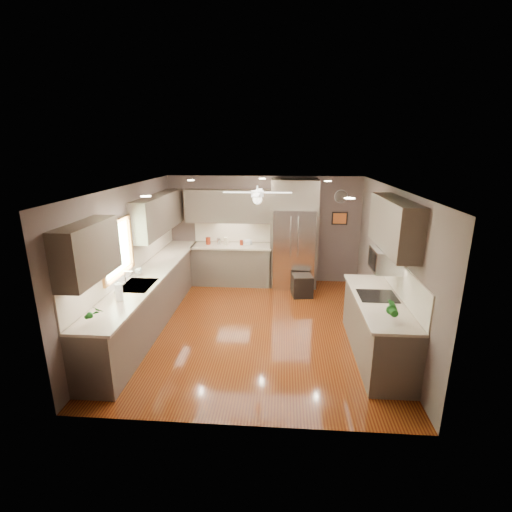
# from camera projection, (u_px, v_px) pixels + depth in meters

# --- Properties ---
(floor) EXTENTS (5.00, 5.00, 0.00)m
(floor) POSITION_uv_depth(u_px,v_px,m) (256.00, 326.00, 6.73)
(floor) COLOR #451609
(floor) RESTS_ON ground
(ceiling) EXTENTS (5.00, 5.00, 0.00)m
(ceiling) POSITION_uv_depth(u_px,v_px,m) (256.00, 187.00, 6.02)
(ceiling) COLOR white
(ceiling) RESTS_ON ground
(wall_back) EXTENTS (4.50, 0.00, 4.50)m
(wall_back) POSITION_uv_depth(u_px,v_px,m) (264.00, 230.00, 8.76)
(wall_back) COLOR brown
(wall_back) RESTS_ON ground
(wall_front) EXTENTS (4.50, 0.00, 4.50)m
(wall_front) POSITION_uv_depth(u_px,v_px,m) (239.00, 329.00, 3.98)
(wall_front) COLOR brown
(wall_front) RESTS_ON ground
(wall_left) EXTENTS (0.00, 5.00, 5.00)m
(wall_left) POSITION_uv_depth(u_px,v_px,m) (129.00, 258.00, 6.53)
(wall_left) COLOR brown
(wall_left) RESTS_ON ground
(wall_right) EXTENTS (0.00, 5.00, 5.00)m
(wall_right) POSITION_uv_depth(u_px,v_px,m) (390.00, 264.00, 6.21)
(wall_right) COLOR brown
(wall_right) RESTS_ON ground
(canister_a) EXTENTS (0.14, 0.14, 0.18)m
(canister_a) POSITION_uv_depth(u_px,v_px,m) (208.00, 241.00, 8.65)
(canister_a) COLOR maroon
(canister_a) RESTS_ON back_run
(canister_b) EXTENTS (0.13, 0.13, 0.16)m
(canister_b) POSITION_uv_depth(u_px,v_px,m) (219.00, 241.00, 8.66)
(canister_b) COLOR silver
(canister_b) RESTS_ON back_run
(canister_c) EXTENTS (0.13, 0.13, 0.17)m
(canister_c) POSITION_uv_depth(u_px,v_px,m) (226.00, 241.00, 8.61)
(canister_c) COLOR beige
(canister_c) RESTS_ON back_run
(canister_d) EXTENTS (0.10, 0.10, 0.12)m
(canister_d) POSITION_uv_depth(u_px,v_px,m) (241.00, 243.00, 8.59)
(canister_d) COLOR maroon
(canister_d) RESTS_ON back_run
(soap_bottle) EXTENTS (0.08, 0.08, 0.18)m
(soap_bottle) POSITION_uv_depth(u_px,v_px,m) (139.00, 270.00, 6.56)
(soap_bottle) COLOR white
(soap_bottle) RESTS_ON left_run
(potted_plant_left) EXTENTS (0.17, 0.14, 0.28)m
(potted_plant_left) POSITION_uv_depth(u_px,v_px,m) (95.00, 313.00, 4.76)
(potted_plant_left) COLOR #1A5D1B
(potted_plant_left) RESTS_ON left_run
(potted_plant_right) EXTENTS (0.18, 0.15, 0.32)m
(potted_plant_right) POSITION_uv_depth(u_px,v_px,m) (392.00, 309.00, 4.83)
(potted_plant_right) COLOR #1A5D1B
(potted_plant_right) RESTS_ON right_run
(bowl) EXTENTS (0.24, 0.24, 0.05)m
(bowl) POSITION_uv_depth(u_px,v_px,m) (248.00, 244.00, 8.62)
(bowl) COLOR beige
(bowl) RESTS_ON back_run
(left_run) EXTENTS (0.65, 4.70, 1.45)m
(left_run) POSITION_uv_depth(u_px,v_px,m) (152.00, 295.00, 6.87)
(left_run) COLOR #51473A
(left_run) RESTS_ON ground
(back_run) EXTENTS (1.85, 0.65, 1.45)m
(back_run) POSITION_uv_depth(u_px,v_px,m) (232.00, 264.00, 8.75)
(back_run) COLOR #51473A
(back_run) RESTS_ON ground
(uppers) EXTENTS (4.50, 4.70, 0.95)m
(uppers) POSITION_uv_depth(u_px,v_px,m) (219.00, 217.00, 6.93)
(uppers) COLOR #51473A
(uppers) RESTS_ON wall_left
(window) EXTENTS (0.05, 1.12, 0.92)m
(window) POSITION_uv_depth(u_px,v_px,m) (117.00, 249.00, 5.97)
(window) COLOR #BFF2B2
(window) RESTS_ON wall_left
(sink) EXTENTS (0.50, 0.70, 0.32)m
(sink) POSITION_uv_depth(u_px,v_px,m) (138.00, 287.00, 6.13)
(sink) COLOR silver
(sink) RESTS_ON left_run
(refrigerator) EXTENTS (1.06, 0.75, 2.45)m
(refrigerator) POSITION_uv_depth(u_px,v_px,m) (294.00, 236.00, 8.40)
(refrigerator) COLOR silver
(refrigerator) RESTS_ON ground
(right_run) EXTENTS (0.70, 2.20, 1.45)m
(right_run) POSITION_uv_depth(u_px,v_px,m) (377.00, 326.00, 5.69)
(right_run) COLOR #51473A
(right_run) RESTS_ON ground
(microwave) EXTENTS (0.43, 0.55, 0.34)m
(microwave) POSITION_uv_depth(u_px,v_px,m) (386.00, 260.00, 5.64)
(microwave) COLOR silver
(microwave) RESTS_ON wall_right
(ceiling_fan) EXTENTS (1.18, 1.18, 0.32)m
(ceiling_fan) POSITION_uv_depth(u_px,v_px,m) (257.00, 195.00, 6.35)
(ceiling_fan) COLOR white
(ceiling_fan) RESTS_ON ceiling
(recessed_lights) EXTENTS (2.84, 3.14, 0.01)m
(recessed_lights) POSITION_uv_depth(u_px,v_px,m) (255.00, 185.00, 6.41)
(recessed_lights) COLOR white
(recessed_lights) RESTS_ON ceiling
(wall_clock) EXTENTS (0.30, 0.03, 0.30)m
(wall_clock) POSITION_uv_depth(u_px,v_px,m) (341.00, 197.00, 8.40)
(wall_clock) COLOR white
(wall_clock) RESTS_ON wall_back
(framed_print) EXTENTS (0.36, 0.03, 0.30)m
(framed_print) POSITION_uv_depth(u_px,v_px,m) (340.00, 218.00, 8.53)
(framed_print) COLOR black
(framed_print) RESTS_ON wall_back
(stool) EXTENTS (0.48, 0.48, 0.49)m
(stool) POSITION_uv_depth(u_px,v_px,m) (302.00, 285.00, 8.05)
(stool) COLOR black
(stool) RESTS_ON ground
(paper_towel) EXTENTS (0.11, 0.11, 0.28)m
(paper_towel) POSITION_uv_depth(u_px,v_px,m) (119.00, 292.00, 5.45)
(paper_towel) COLOR white
(paper_towel) RESTS_ON left_run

